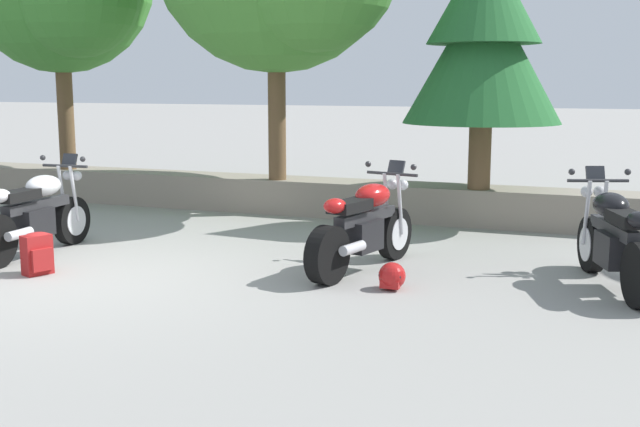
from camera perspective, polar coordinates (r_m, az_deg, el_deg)
ground_plane at (r=8.93m, az=-16.67°, el=-4.43°), size 120.00×120.00×0.00m
stone_wall at (r=12.93m, az=-3.64°, el=1.41°), size 36.00×0.80×0.55m
motorcycle_white_near_left at (r=10.17m, az=-19.84°, el=-0.15°), size 0.67×2.07×1.18m
motorcycle_red_centre at (r=8.79m, az=3.24°, el=-1.03°), size 0.79×2.04×1.18m
motorcycle_black_far_right at (r=8.58m, az=20.53°, el=-1.88°), size 0.97×1.99×1.18m
rider_backpack at (r=9.17m, az=-19.75°, el=-2.68°), size 0.33×0.34×0.47m
rider_helmet at (r=8.06m, az=5.21°, el=-4.55°), size 0.28×0.28×0.28m
pine_tree_mid_right at (r=11.61m, az=11.74°, el=12.46°), size 2.25×2.25×3.53m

